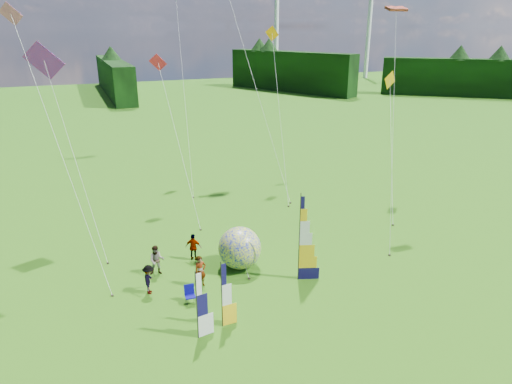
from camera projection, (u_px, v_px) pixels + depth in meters
name	position (u px, v px, depth m)	size (l,w,h in m)	color
ground	(303.00, 314.00, 23.45)	(220.00, 220.00, 0.00)	#417110
treeline_ring	(306.00, 244.00, 22.08)	(210.00, 210.00, 8.00)	#113B0D
turbine_left	(369.00, 22.00, 125.83)	(8.00, 1.20, 30.00)	silver
turbine_right	(276.00, 22.00, 123.04)	(8.00, 1.20, 30.00)	silver
feather_banner_main	(299.00, 239.00, 25.81)	(1.40, 0.10, 5.20)	#120C45
side_banner_left	(222.00, 296.00, 21.93)	(0.97, 0.10, 3.46)	yellow
side_banner_far	(197.00, 307.00, 21.11)	(1.02, 0.10, 3.45)	white
bol_inflatable	(240.00, 248.00, 27.62)	(2.61, 2.61, 2.61)	#000CA3
spectator_a	(200.00, 271.00, 25.72)	(0.68, 0.45, 1.87)	#66594C
spectator_b	(157.00, 260.00, 26.97)	(0.90, 0.44, 1.84)	#66594C
spectator_c	(149.00, 279.00, 25.06)	(1.10, 0.41, 1.71)	#66594C
spectator_d	(194.00, 247.00, 28.65)	(1.04, 0.42, 1.77)	#66594C
camp_chair	(190.00, 295.00, 24.22)	(0.59, 0.59, 1.01)	#050460
kite_whale	(255.00, 76.00, 39.89)	(4.18, 15.06, 19.69)	black
kite_rainbow_delta	(73.00, 144.00, 28.62)	(6.30, 10.92, 13.96)	#FB1743
kite_parafoil	(394.00, 116.00, 30.42)	(7.32, 10.21, 16.67)	#DD4028
small_kite_red	(178.00, 135.00, 34.33)	(3.07, 10.28, 12.42)	#F52234
small_kite_orange	(280.00, 110.00, 38.84)	(4.20, 10.32, 14.47)	orange
small_kite_yellow	(392.00, 141.00, 35.56)	(6.32, 9.31, 11.09)	#EAA408
small_kite_pink	(61.00, 147.00, 24.66)	(5.22, 8.66, 15.62)	#E15883
small_kite_green	(184.00, 85.00, 40.65)	(3.91, 11.69, 18.11)	green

